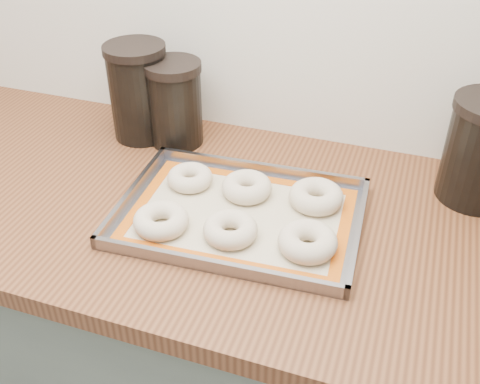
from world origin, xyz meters
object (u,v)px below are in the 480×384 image
at_px(baking_tray, 240,214).
at_px(bagel_back_mid, 247,187).
at_px(bagel_front_right, 308,242).
at_px(canister_left, 139,92).
at_px(bagel_front_mid, 230,230).
at_px(bagel_front_left, 161,220).
at_px(canister_mid, 175,103).
at_px(bagel_back_left, 190,178).
at_px(bagel_back_right, 316,196).

height_order(baking_tray, bagel_back_mid, bagel_back_mid).
relative_size(bagel_front_right, canister_left, 0.48).
relative_size(baking_tray, canister_left, 2.14).
bearing_deg(bagel_back_mid, bagel_front_mid, -83.85).
bearing_deg(bagel_front_right, canister_left, 148.51).
distance_m(bagel_front_left, canister_left, 0.39).
bearing_deg(canister_mid, bagel_back_left, -57.86).
xyz_separation_m(bagel_back_left, bagel_back_mid, (0.12, 0.00, 0.00)).
height_order(bagel_front_mid, bagel_back_mid, bagel_back_mid).
distance_m(bagel_front_mid, canister_left, 0.46).
distance_m(baking_tray, bagel_front_right, 0.16).
height_order(bagel_back_mid, bagel_back_right, bagel_back_right).
height_order(bagel_front_mid, bagel_back_left, bagel_front_mid).
xyz_separation_m(bagel_front_mid, canister_mid, (-0.24, 0.30, 0.08)).
bearing_deg(bagel_back_mid, baking_tray, -81.92).
relative_size(bagel_front_mid, bagel_back_right, 0.94).
bearing_deg(baking_tray, bagel_front_right, -21.26).
bearing_deg(bagel_back_right, canister_mid, 158.06).
bearing_deg(canister_mid, baking_tray, -44.34).
relative_size(bagel_back_left, bagel_back_right, 0.87).
distance_m(bagel_back_right, canister_left, 0.49).
bearing_deg(bagel_back_mid, bagel_back_left, -178.28).
bearing_deg(bagel_front_left, bagel_front_mid, 7.48).
bearing_deg(bagel_front_mid, canister_left, 137.86).
bearing_deg(bagel_back_left, bagel_back_mid, 1.72).
relative_size(bagel_back_mid, bagel_back_right, 0.94).
xyz_separation_m(bagel_front_right, bagel_back_left, (-0.28, 0.12, -0.00)).
distance_m(bagel_front_right, bagel_back_right, 0.14).
bearing_deg(bagel_back_right, bagel_back_mid, -174.58).
distance_m(bagel_front_left, bagel_back_right, 0.31).
bearing_deg(bagel_front_mid, canister_mid, 128.93).
bearing_deg(bagel_front_left, canister_mid, 109.23).
xyz_separation_m(baking_tray, bagel_back_left, (-0.13, 0.07, 0.01)).
bearing_deg(canister_left, bagel_back_mid, -27.19).
relative_size(baking_tray, bagel_front_right, 4.49).
distance_m(baking_tray, canister_mid, 0.34).
xyz_separation_m(bagel_front_left, bagel_front_right, (0.27, 0.03, 0.00)).
bearing_deg(bagel_front_mid, bagel_front_right, 4.36).
xyz_separation_m(bagel_back_right, canister_mid, (-0.37, 0.15, 0.07)).
height_order(baking_tray, canister_mid, canister_mid).
relative_size(bagel_back_left, canister_left, 0.42).
relative_size(bagel_front_left, canister_mid, 0.53).
bearing_deg(bagel_front_mid, bagel_front_left, -172.52).
bearing_deg(canister_left, bagel_back_left, -40.58).
relative_size(bagel_front_left, bagel_back_left, 1.11).
bearing_deg(bagel_front_mid, baking_tray, 94.14).
height_order(bagel_front_right, bagel_back_mid, bagel_front_right).
height_order(bagel_front_left, canister_mid, canister_mid).
bearing_deg(bagel_front_mid, bagel_back_right, 50.43).
xyz_separation_m(bagel_front_left, bagel_back_left, (-0.01, 0.15, -0.00)).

